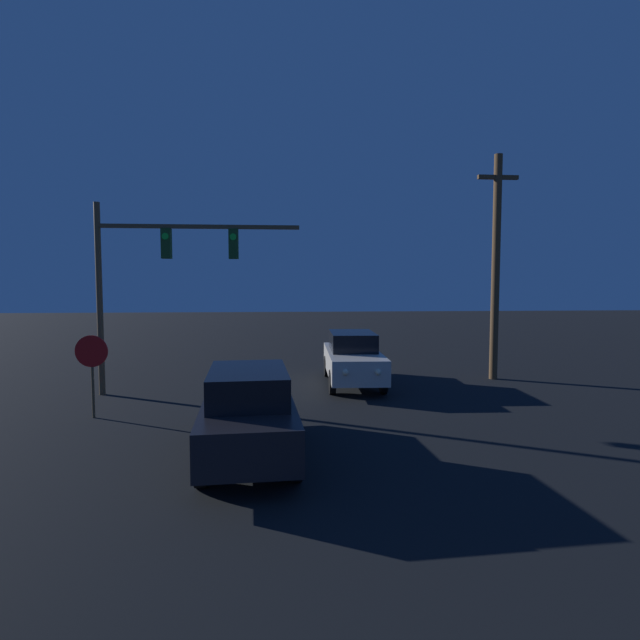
# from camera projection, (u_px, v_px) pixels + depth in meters

# --- Properties ---
(car_near) EXTENTS (1.97, 4.89, 1.73)m
(car_near) POSITION_uv_depth(u_px,v_px,m) (248.00, 410.00, 9.67)
(car_near) COLOR black
(car_near) RESTS_ON ground_plane
(car_far) EXTENTS (1.90, 4.87, 1.73)m
(car_far) POSITION_uv_depth(u_px,v_px,m) (353.00, 358.00, 16.61)
(car_far) COLOR beige
(car_far) RESTS_ON ground_plane
(traffic_signal_mast) EXTENTS (6.06, 0.30, 5.75)m
(traffic_signal_mast) POSITION_uv_depth(u_px,v_px,m) (155.00, 265.00, 14.94)
(traffic_signal_mast) COLOR brown
(traffic_signal_mast) RESTS_ON ground_plane
(stop_sign) EXTENTS (0.79, 0.07, 2.08)m
(stop_sign) POSITION_uv_depth(u_px,v_px,m) (92.00, 360.00, 12.35)
(stop_sign) COLOR brown
(stop_sign) RESTS_ON ground_plane
(utility_pole) EXTENTS (1.42, 0.28, 7.77)m
(utility_pole) POSITION_uv_depth(u_px,v_px,m) (496.00, 264.00, 17.30)
(utility_pole) COLOR brown
(utility_pole) RESTS_ON ground_plane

